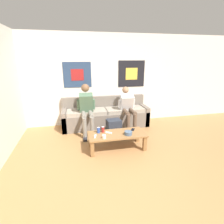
# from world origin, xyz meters

# --- Properties ---
(ground_plane) EXTENTS (18.00, 18.00, 0.00)m
(ground_plane) POSITION_xyz_m (0.00, 0.00, 0.00)
(ground_plane) COLOR #9E7042
(wall_back) EXTENTS (10.00, 0.07, 2.55)m
(wall_back) POSITION_xyz_m (0.00, 2.85, 1.28)
(wall_back) COLOR silver
(wall_back) RESTS_ON ground_plane
(couch) EXTENTS (2.41, 0.69, 0.83)m
(couch) POSITION_xyz_m (0.03, 2.51, 0.30)
(couch) COLOR #70665B
(couch) RESTS_ON ground_plane
(coffee_table) EXTENTS (1.21, 0.54, 0.35)m
(coffee_table) POSITION_xyz_m (0.03, 1.15, 0.29)
(coffee_table) COLOR olive
(coffee_table) RESTS_ON ground_plane
(person_seated_adult) EXTENTS (0.47, 0.87, 1.25)m
(person_seated_adult) POSITION_xyz_m (-0.52, 2.16, 0.69)
(person_seated_adult) COLOR gray
(person_seated_adult) RESTS_ON ground_plane
(person_seated_teen) EXTENTS (0.47, 0.88, 1.14)m
(person_seated_teen) POSITION_xyz_m (0.58, 2.16, 0.63)
(person_seated_teen) COLOR brown
(person_seated_teen) RESTS_ON ground_plane
(backpack) EXTENTS (0.36, 0.33, 0.43)m
(backpack) POSITION_xyz_m (0.10, 1.77, 0.21)
(backpack) COLOR #282D38
(backpack) RESTS_ON ground_plane
(ceramic_bowl) EXTENTS (0.17, 0.17, 0.08)m
(ceramic_bowl) POSITION_xyz_m (0.24, 1.04, 0.39)
(ceramic_bowl) COLOR #475B75
(ceramic_bowl) RESTS_ON coffee_table
(pillar_candle) EXTENTS (0.08, 0.08, 0.09)m
(pillar_candle) POSITION_xyz_m (-0.28, 0.98, 0.39)
(pillar_candle) COLOR silver
(pillar_candle) RESTS_ON coffee_table
(drink_can_blue) EXTENTS (0.07, 0.07, 0.12)m
(drink_can_blue) POSITION_xyz_m (-0.35, 1.27, 0.41)
(drink_can_blue) COLOR #28479E
(drink_can_blue) RESTS_ON coffee_table
(drink_can_red) EXTENTS (0.07, 0.07, 0.12)m
(drink_can_red) POSITION_xyz_m (-0.25, 1.29, 0.41)
(drink_can_red) COLOR maroon
(drink_can_red) RESTS_ON coffee_table
(game_controller_near_left) EXTENTS (0.07, 0.15, 0.03)m
(game_controller_near_left) POSITION_xyz_m (-0.45, 1.09, 0.36)
(game_controller_near_left) COLOR white
(game_controller_near_left) RESTS_ON coffee_table
(game_controller_near_right) EXTENTS (0.14, 0.11, 0.03)m
(game_controller_near_right) POSITION_xyz_m (-0.14, 1.21, 0.36)
(game_controller_near_right) COLOR white
(game_controller_near_right) RESTS_ON coffee_table
(cell_phone) EXTENTS (0.12, 0.15, 0.01)m
(cell_phone) POSITION_xyz_m (0.42, 1.28, 0.36)
(cell_phone) COLOR black
(cell_phone) RESTS_ON coffee_table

